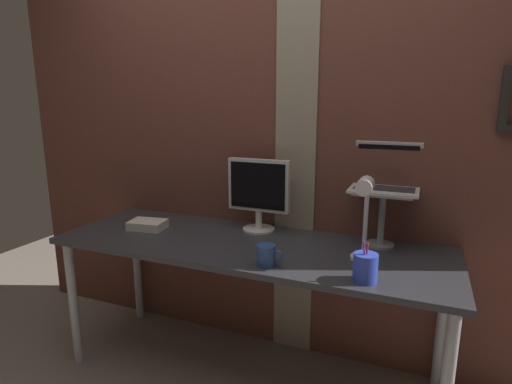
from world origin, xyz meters
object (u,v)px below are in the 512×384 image
(desk_lamp, at_px, (365,210))
(pen_cup, at_px, (365,268))
(laptop, at_px, (386,176))
(coffee_mug, at_px, (267,255))
(monitor, at_px, (259,190))

(desk_lamp, distance_m, pen_cup, 0.27)
(laptop, bearing_deg, desk_lamp, -98.44)
(pen_cup, xyz_separation_m, coffee_mug, (-0.43, 0.00, -0.01))
(pen_cup, bearing_deg, laptop, 88.60)
(pen_cup, relative_size, coffee_mug, 1.42)
(monitor, relative_size, coffee_mug, 3.32)
(monitor, xyz_separation_m, desk_lamp, (0.61, -0.27, 0.02))
(monitor, xyz_separation_m, laptop, (0.66, 0.08, 0.11))
(laptop, height_order, pen_cup, laptop)
(laptop, relative_size, pen_cup, 1.90)
(laptop, height_order, coffee_mug, laptop)
(monitor, relative_size, laptop, 1.23)
(laptop, xyz_separation_m, coffee_mug, (-0.44, -0.53, -0.30))
(pen_cup, distance_m, coffee_mug, 0.43)
(monitor, distance_m, coffee_mug, 0.54)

